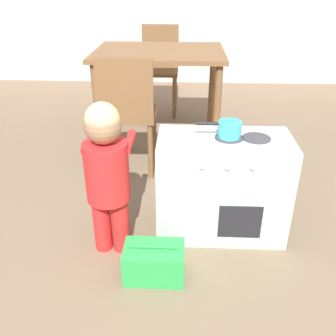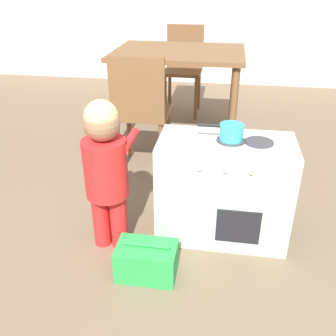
{
  "view_description": "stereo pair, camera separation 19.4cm",
  "coord_description": "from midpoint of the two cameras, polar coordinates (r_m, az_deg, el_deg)",
  "views": [
    {
      "loc": [
        0.12,
        -0.95,
        1.34
      ],
      "look_at": [
        0.04,
        0.76,
        0.43
      ],
      "focal_mm": 40.0,
      "sensor_mm": 36.0,
      "label": 1
    },
    {
      "loc": [
        0.32,
        -0.93,
        1.34
      ],
      "look_at": [
        0.04,
        0.76,
        0.43
      ],
      "focal_mm": 40.0,
      "sensor_mm": 36.0,
      "label": 2
    }
  ],
  "objects": [
    {
      "name": "child_figure",
      "position": [
        1.85,
        -12.34,
        0.21
      ],
      "size": [
        0.24,
        0.35,
        0.82
      ],
      "color": "red",
      "rests_on": "ground_plane"
    },
    {
      "name": "dining_chair_far",
      "position": [
        3.94,
        -2.71,
        15.14
      ],
      "size": [
        0.37,
        0.37,
        0.86
      ],
      "rotation": [
        0.0,
        0.0,
        3.14
      ],
      "color": "brown",
      "rests_on": "ground_plane"
    },
    {
      "name": "toy_pot",
      "position": [
        1.91,
        6.43,
        5.97
      ],
      "size": [
        0.23,
        0.12,
        0.08
      ],
      "color": "#38B2D6",
      "rests_on": "play_kitchen"
    },
    {
      "name": "dining_table",
      "position": [
        3.22,
        -3.12,
        15.65
      ],
      "size": [
        1.06,
        0.82,
        0.76
      ],
      "color": "brown",
      "rests_on": "ground_plane"
    },
    {
      "name": "play_kitchen",
      "position": [
        2.06,
        5.55,
        -2.84
      ],
      "size": [
        0.7,
        0.37,
        0.58
      ],
      "color": "#B2DBB7",
      "rests_on": "ground_plane"
    },
    {
      "name": "toy_basket",
      "position": [
        1.87,
        -5.19,
        -14.19
      ],
      "size": [
        0.29,
        0.18,
        0.19
      ],
      "color": "green",
      "rests_on": "ground_plane"
    },
    {
      "name": "dining_chair_near",
      "position": [
        2.64,
        -8.17,
        8.37
      ],
      "size": [
        0.37,
        0.37,
        0.86
      ],
      "color": "brown",
      "rests_on": "ground_plane"
    }
  ]
}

